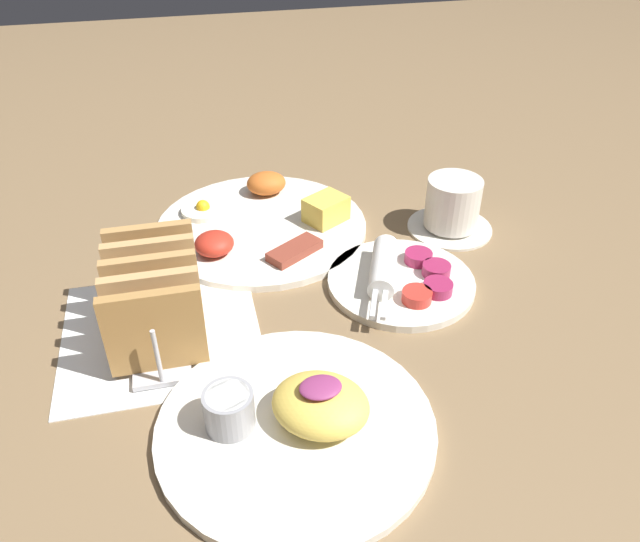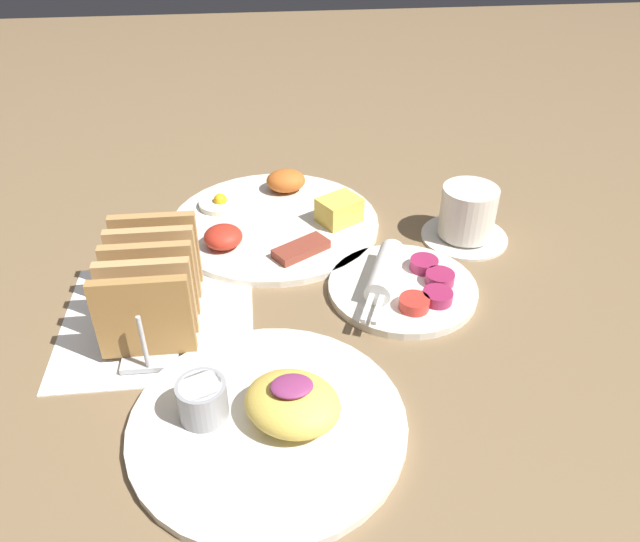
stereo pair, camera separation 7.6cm
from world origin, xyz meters
name	(u,v)px [view 2 (the right image)]	position (x,y,z in m)	size (l,w,h in m)	color
ground_plane	(292,318)	(0.00, 0.00, 0.00)	(3.00, 3.00, 0.00)	brown
napkin_flat	(158,319)	(-0.16, 0.01, 0.00)	(0.22, 0.22, 0.00)	white
plate_breakfast	(276,219)	(-0.01, 0.21, 0.01)	(0.30, 0.30, 0.05)	silver
plate_condiments	(402,284)	(0.14, 0.04, 0.01)	(0.18, 0.18, 0.04)	silver
plate_foreground	(269,416)	(-0.03, -0.16, 0.01)	(0.27, 0.27, 0.06)	silver
toast_rack	(151,285)	(-0.16, 0.01, 0.05)	(0.10, 0.18, 0.10)	#B7B7BC
coffee_cup	(467,216)	(0.25, 0.15, 0.04)	(0.12, 0.12, 0.08)	silver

